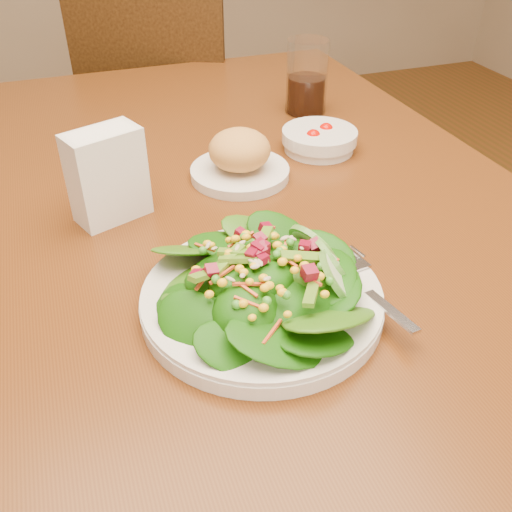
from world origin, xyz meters
name	(u,v)px	position (x,y,z in m)	size (l,w,h in m)	color
ground_plane	(248,480)	(0.00, 0.00, 0.00)	(5.00, 5.00, 0.00)	brown
dining_table	(245,252)	(0.00, 0.00, 0.65)	(0.90, 1.40, 0.75)	#592C0F
chair_far	(167,137)	(0.05, 0.88, 0.48)	(0.55, 0.55, 0.90)	#442A0E
salad_plate	(270,285)	(-0.05, -0.25, 0.78)	(0.29, 0.28, 0.08)	silver
bread_plate	(240,159)	(0.02, 0.07, 0.78)	(0.16, 0.16, 0.08)	silver
tomato_bowl	(319,140)	(0.18, 0.12, 0.77)	(0.13, 0.13, 0.04)	silver
drinking_glass	(307,82)	(0.23, 0.30, 0.81)	(0.08, 0.08, 0.14)	silver
napkin_holder	(107,173)	(-0.20, 0.02, 0.82)	(0.12, 0.09, 0.13)	white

